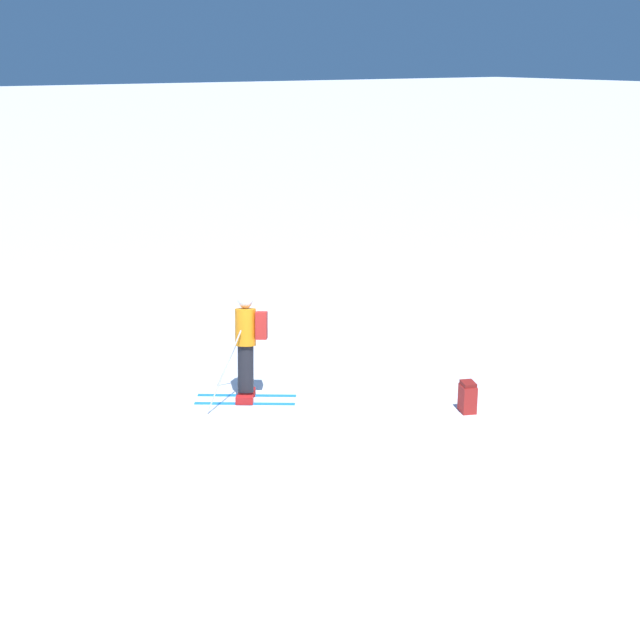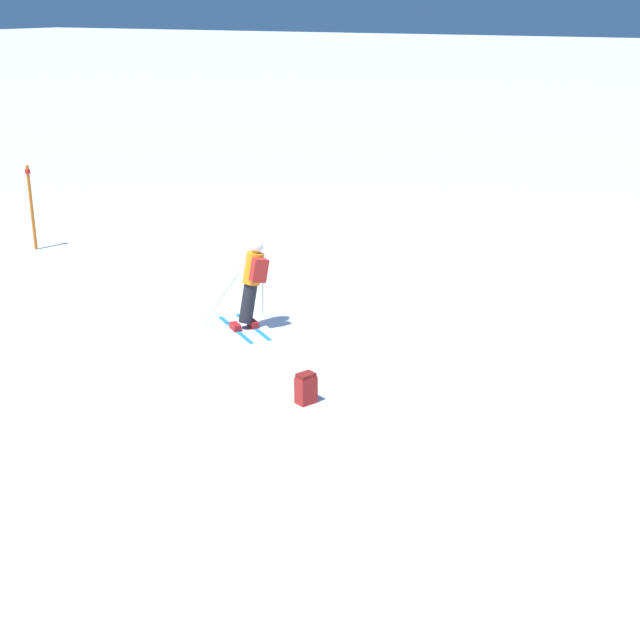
% 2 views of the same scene
% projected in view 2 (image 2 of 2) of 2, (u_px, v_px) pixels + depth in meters
% --- Properties ---
extents(ground_plane, '(300.00, 300.00, 0.00)m').
position_uv_depth(ground_plane, '(233.00, 335.00, 16.77)').
color(ground_plane, white).
extents(skier, '(1.49, 1.62, 1.76)m').
position_uv_depth(skier, '(252.00, 280.00, 16.81)').
color(skier, '#1E7AC6').
rests_on(skier, ground).
extents(spare_backpack, '(0.36, 0.32, 0.50)m').
position_uv_depth(spare_backpack, '(306.00, 388.00, 13.85)').
color(spare_backpack, '#AD231E').
rests_on(spare_backpack, ground).
extents(trail_marker, '(0.13, 0.13, 2.13)m').
position_uv_depth(trail_marker, '(31.00, 204.00, 22.14)').
color(trail_marker, orange).
rests_on(trail_marker, ground).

